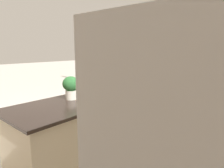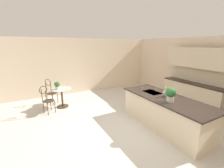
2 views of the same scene
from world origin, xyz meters
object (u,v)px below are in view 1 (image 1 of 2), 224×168
at_px(bistro_table, 106,84).
at_px(chair_near_window, 88,81).
at_px(potted_plant_on_table, 103,72).
at_px(vase_on_counter, 94,91).
at_px(chair_by_island, 109,78).
at_px(potted_plant_counter_near, 71,86).

xyz_separation_m(bistro_table, chair_near_window, (0.37, -0.58, 0.13)).
bearing_deg(potted_plant_on_table, bistro_table, 88.11).
bearing_deg(vase_on_counter, bistro_table, -140.73).
height_order(bistro_table, chair_by_island, chair_by_island).
bearing_deg(potted_plant_on_table, vase_on_counter, 40.83).
relative_size(chair_by_island, potted_plant_on_table, 3.59).
xyz_separation_m(bistro_table, chair_by_island, (-0.57, -0.34, 0.13)).
xyz_separation_m(chair_by_island, potted_plant_counter_near, (3.83, 2.53, 0.57)).
relative_size(bistro_table, chair_by_island, 0.77).
relative_size(chair_by_island, potted_plant_counter_near, 2.73).
xyz_separation_m(chair_near_window, chair_by_island, (-0.94, 0.24, 0.00)).
distance_m(potted_plant_on_table, vase_on_counter, 3.86).
xyz_separation_m(potted_plant_counter_near, vase_on_counter, (-0.35, 0.19, -0.11)).
distance_m(bistro_table, chair_near_window, 0.70).
bearing_deg(bistro_table, potted_plant_counter_near, 33.93).
xyz_separation_m(chair_near_window, vase_on_counter, (2.54, 2.96, 0.46)).
bearing_deg(vase_on_counter, potted_plant_on_table, -139.17).
xyz_separation_m(potted_plant_on_table, potted_plant_counter_near, (3.27, 2.34, 0.23)).
relative_size(chair_near_window, potted_plant_on_table, 3.59).
bearing_deg(bistro_table, potted_plant_on_table, -91.89).
xyz_separation_m(chair_by_island, potted_plant_on_table, (0.56, 0.20, 0.33)).
bearing_deg(potted_plant_counter_near, vase_on_counter, 151.96).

